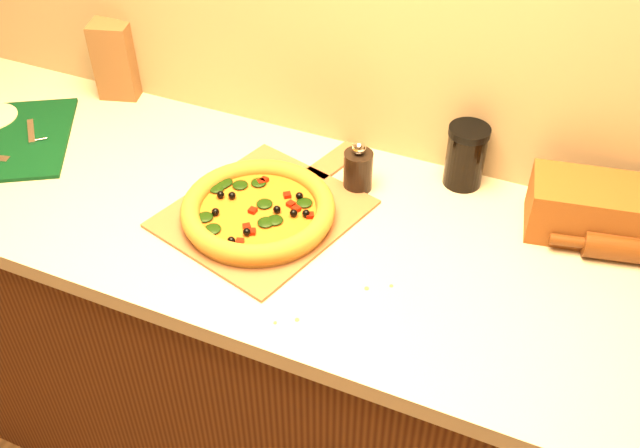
{
  "coord_description": "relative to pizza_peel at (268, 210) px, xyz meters",
  "views": [
    {
      "loc": [
        0.48,
        0.38,
        1.89
      ],
      "look_at": [
        0.04,
        1.38,
        0.96
      ],
      "focal_mm": 40.0,
      "sensor_mm": 36.0,
      "label": 1
    }
  ],
  "objects": [
    {
      "name": "cabinet",
      "position": [
        0.11,
        -0.01,
        -0.47
      ],
      "size": [
        2.8,
        0.65,
        0.86
      ],
      "primitive_type": "cube",
      "color": "#411D0E",
      "rests_on": "ground"
    },
    {
      "name": "countertop",
      "position": [
        0.11,
        -0.01,
        -0.02
      ],
      "size": [
        2.84,
        0.68,
        0.04
      ],
      "primitive_type": "cube",
      "color": "#C4B799",
      "rests_on": "cabinet"
    },
    {
      "name": "pizza_peel",
      "position": [
        0.0,
        0.0,
        0.0
      ],
      "size": [
        0.44,
        0.56,
        0.01
      ],
      "rotation": [
        0.0,
        0.0,
        -0.27
      ],
      "color": "brown",
      "rests_on": "countertop"
    },
    {
      "name": "pizza",
      "position": [
        -0.0,
        -0.04,
        0.03
      ],
      "size": [
        0.33,
        0.33,
        0.05
      ],
      "color": "#BB872E",
      "rests_on": "pizza_peel"
    },
    {
      "name": "cutting_board",
      "position": [
        -0.7,
        -0.01,
        0.0
      ],
      "size": [
        0.39,
        0.43,
        0.03
      ],
      "rotation": [
        0.0,
        0.0,
        0.54
      ],
      "color": "#053215",
      "rests_on": "countertop"
    },
    {
      "name": "bottle_cap",
      "position": [
        0.09,
        -0.2,
        -0.0
      ],
      "size": [
        0.03,
        0.03,
        0.01
      ],
      "primitive_type": "cylinder",
      "rotation": [
        0.0,
        0.0,
        0.36
      ],
      "color": "black",
      "rests_on": "countertop"
    },
    {
      "name": "pepper_grinder",
      "position": [
        0.15,
        0.16,
        0.05
      ],
      "size": [
        0.07,
        0.07,
        0.12
      ],
      "color": "black",
      "rests_on": "countertop"
    },
    {
      "name": "bread_bag",
      "position": [
        0.73,
        0.23,
        0.06
      ],
      "size": [
        0.45,
        0.22,
        0.12
      ],
      "primitive_type": "cube",
      "rotation": [
        0.0,
        0.0,
        0.18
      ],
      "color": "brown",
      "rests_on": "countertop"
    },
    {
      "name": "paper_bag",
      "position": [
        -0.59,
        0.29,
        0.1
      ],
      "size": [
        0.12,
        0.11,
        0.2
      ],
      "primitive_type": "cube",
      "rotation": [
        0.0,
        0.0,
        0.29
      ],
      "color": "brown",
      "rests_on": "countertop"
    },
    {
      "name": "dark_jar",
      "position": [
        0.36,
        0.27,
        0.07
      ],
      "size": [
        0.09,
        0.09,
        0.15
      ],
      "color": "black",
      "rests_on": "countertop"
    }
  ]
}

